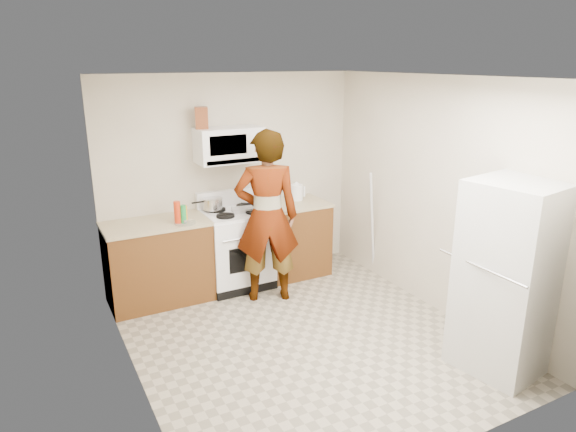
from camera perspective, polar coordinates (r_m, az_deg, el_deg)
floor at (r=5.23m, az=1.82°, el=-13.33°), size 3.60×3.60×0.00m
back_wall at (r=6.29m, az=-6.19°, el=4.12°), size 3.20×0.02×2.50m
right_wall at (r=5.66m, az=16.08°, el=2.09°), size 0.02×3.60×2.50m
cabinet_left at (r=5.96m, az=-14.20°, el=-5.14°), size 1.12×0.62×0.90m
counter_left at (r=5.80m, az=-14.53°, el=-0.85°), size 1.14×0.64×0.03m
cabinet_right at (r=6.53m, az=0.57°, el=-2.61°), size 0.80×0.62×0.90m
counter_right at (r=6.39m, az=0.58°, el=1.34°), size 0.82×0.64×0.03m
gas_range at (r=6.20m, az=-5.76°, el=-3.44°), size 0.76×0.65×1.13m
microwave at (r=6.00m, az=-6.57°, el=7.87°), size 0.76×0.38×0.40m
person at (r=5.67m, az=-2.36°, el=-0.10°), size 0.83×0.68×1.95m
fridge at (r=4.82m, az=23.33°, el=-6.31°), size 0.81×0.81×1.70m
kettle at (r=6.49m, az=0.93°, el=2.65°), size 0.16×0.16×0.20m
jug at (r=5.88m, az=-9.59°, el=10.70°), size 0.17×0.17×0.24m
saucepan at (r=6.09m, az=-8.37°, el=1.35°), size 0.25×0.25×0.13m
tray at (r=6.03m, az=-5.05°, el=0.70°), size 0.28×0.21×0.05m
bottle_spray at (r=5.67m, az=-12.19°, el=0.39°), size 0.10×0.10×0.25m
bottle_hot_sauce at (r=5.78m, az=-11.38°, el=0.34°), size 0.06×0.06×0.17m
bottle_green_cap at (r=5.67m, az=-11.55°, el=0.20°), size 0.08×0.08×0.20m
pot_lid at (r=5.68m, az=-11.35°, el=-0.76°), size 0.25×0.25×0.01m
broom at (r=6.47m, az=9.34°, el=-0.85°), size 0.27×0.18×1.35m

